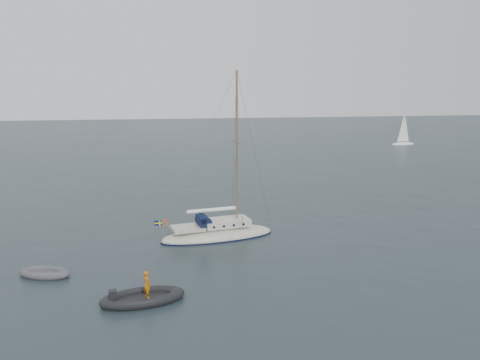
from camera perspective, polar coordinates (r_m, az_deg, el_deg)
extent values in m
plane|color=black|center=(31.97, -1.44, -8.25)|extent=(300.00, 300.00, 0.00)
ellipsoid|color=beige|center=(34.05, -2.72, -6.81)|extent=(8.28, 2.58, 1.38)
cube|color=silver|center=(33.87, -1.66, -5.22)|extent=(3.31, 1.75, 0.51)
cube|color=beige|center=(33.56, -6.48, -5.71)|extent=(2.21, 1.75, 0.23)
cylinder|color=#0F1834|center=(33.56, -4.53, -4.96)|extent=(0.88, 1.52, 0.88)
cube|color=#0F1834|center=(33.49, -4.85, -4.67)|extent=(0.41, 1.52, 0.37)
cylinder|color=brown|center=(32.97, -0.29, 3.68)|extent=(0.14, 0.14, 11.04)
cylinder|color=brown|center=(32.90, -0.29, 4.63)|extent=(0.05, 2.02, 0.05)
cylinder|color=brown|center=(33.45, -3.53, -3.70)|extent=(3.86, 0.09, 0.09)
cylinder|color=white|center=(33.44, -3.53, -3.63)|extent=(3.59, 0.26, 0.26)
cylinder|color=gray|center=(33.35, -9.02, -5.17)|extent=(0.04, 2.02, 0.04)
torus|color=#E05400|center=(33.88, -9.15, -4.92)|extent=(0.50, 0.09, 0.50)
cylinder|color=brown|center=(33.37, -9.57, -5.34)|extent=(0.03, 0.03, 0.83)
cube|color=#050F66|center=(33.28, -10.06, -4.91)|extent=(0.55, 0.02, 0.35)
cube|color=#FFF200|center=(33.28, -10.06, -4.91)|extent=(0.57, 0.03, 0.08)
cube|color=#FFF200|center=(33.29, -9.89, -4.90)|extent=(0.08, 0.03, 0.37)
cylinder|color=black|center=(34.54, -3.88, -4.93)|extent=(0.17, 0.06, 0.17)
cylinder|color=black|center=(32.86, -3.45, -5.75)|extent=(0.17, 0.06, 0.17)
cylinder|color=black|center=(34.64, -2.67, -4.87)|extent=(0.17, 0.06, 0.17)
cylinder|color=black|center=(32.96, -2.18, -5.68)|extent=(0.17, 0.06, 0.17)
cylinder|color=black|center=(34.76, -1.46, -4.80)|extent=(0.17, 0.06, 0.17)
cylinder|color=black|center=(33.09, -0.91, -5.61)|extent=(0.17, 0.06, 0.17)
cylinder|color=black|center=(34.89, -0.27, -4.74)|extent=(0.17, 0.06, 0.17)
cylinder|color=black|center=(33.23, 0.34, -5.54)|extent=(0.17, 0.06, 0.17)
cube|color=#55555A|center=(29.52, -22.72, -10.51)|extent=(1.87, 0.77, 0.11)
cube|color=black|center=(24.73, -11.75, -14.01)|extent=(2.66, 1.11, 0.13)
cube|color=black|center=(24.65, -15.22, -13.38)|extent=(0.39, 0.39, 0.66)
imported|color=#C7690C|center=(24.43, -11.29, -12.40)|extent=(0.49, 0.60, 1.41)
ellipsoid|color=white|center=(98.00, 19.25, 4.13)|extent=(5.26, 1.75, 0.88)
cylinder|color=gray|center=(97.70, 19.37, 6.15)|extent=(0.09, 0.09, 6.13)
cone|color=white|center=(97.67, 19.35, 6.15)|extent=(2.80, 2.80, 5.69)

